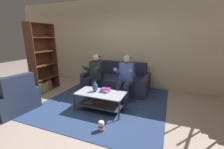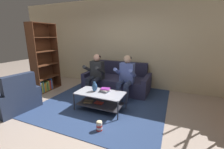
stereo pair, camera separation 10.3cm
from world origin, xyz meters
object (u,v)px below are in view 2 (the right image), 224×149
Objects in this scene: couch at (117,81)px; person_seated_left at (95,73)px; coffee_table at (100,98)px; bookshelf at (44,65)px; vase at (95,87)px; popcorn_tub at (99,126)px; book_stack at (105,90)px; person_seated_right at (126,76)px; armchair at (15,98)px.

person_seated_left is at bearing -128.69° from couch.
coffee_table is 0.54× the size of bookshelf.
vase is (-0.15, 0.03, 0.25)m from coffee_table.
popcorn_tub is at bearing -25.66° from bookshelf.
couch is 8.48× the size of book_stack.
couch reaches higher than book_stack.
person_seated_right is at bearing 70.43° from book_stack.
coffee_table reaches higher than popcorn_tub.
person_seated_right is 0.97m from vase.
bookshelf reaches higher than book_stack.
bookshelf is at bearing 154.34° from popcorn_tub.
couch is 2.82m from armchair.
person_seated_left is 4.97× the size of book_stack.
vase is 1.91m from armchair.
armchair is (-1.95, -0.88, -0.20)m from book_stack.
couch is 1.70× the size of person_seated_left.
person_seated_right is 0.99m from coffee_table.
bookshelf is (-1.66, -0.33, 0.17)m from person_seated_left.
person_seated_left is (-0.47, -0.58, 0.37)m from couch.
person_seated_left is 1.06× the size of coffee_table.
popcorn_tub is at bearing -71.43° from book_stack.
couch is 0.84m from person_seated_right.
coffee_table is 0.30m from vase.
coffee_table is 0.85m from popcorn_tub.
book_stack is at bearing -10.13° from bookshelf.
armchair is (-2.22, -1.63, -0.38)m from person_seated_right.
person_seated_left is at bearing 51.68° from armchair.
person_seated_right is 1.68m from popcorn_tub.
person_seated_right reaches higher than popcorn_tub.
armchair is at bearing -179.04° from popcorn_tub.
vase is (-0.04, -1.40, 0.26)m from couch.
vase is at bearing -164.10° from book_stack.
person_seated_left is 1.70m from bookshelf.
person_seated_right reaches higher than vase.
person_seated_right is 1.07× the size of coffee_table.
person_seated_left is 0.99× the size of person_seated_right.
popcorn_tub is at bearing -59.07° from person_seated_left.
book_stack is (0.09, 0.10, 0.19)m from coffee_table.
coffee_table is at bearing -112.77° from person_seated_right.
couch is at bearing 94.42° from coffee_table.
person_seated_right is at bearing 0.09° from person_seated_left.
bookshelf reaches higher than armchair.
couch is 1.42m from vase.
armchair is at bearing -128.32° from person_seated_left.
couch is 0.83m from person_seated_left.
coffee_table is at bearing -13.00° from bookshelf.
coffee_table is 4.70× the size of book_stack.
couch is 2.38m from bookshelf.
bookshelf is at bearing 169.87° from book_stack.
popcorn_tub is at bearing -77.46° from couch.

